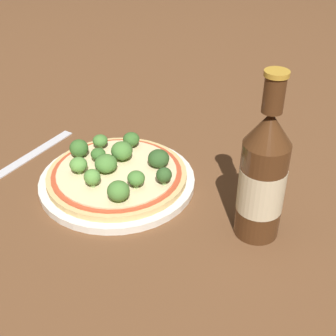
% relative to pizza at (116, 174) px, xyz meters
% --- Properties ---
extents(ground_plane, '(3.00, 3.00, 0.00)m').
position_rel_pizza_xyz_m(ground_plane, '(0.00, 0.01, -0.02)').
color(ground_plane, brown).
extents(plate, '(0.25, 0.25, 0.01)m').
position_rel_pizza_xyz_m(plate, '(-0.00, -0.00, -0.01)').
color(plate, silver).
rests_on(plate, ground_plane).
extents(pizza, '(0.22, 0.22, 0.01)m').
position_rel_pizza_xyz_m(pizza, '(0.00, 0.00, 0.00)').
color(pizza, tan).
rests_on(pizza, plate).
extents(broccoli_floret_0, '(0.02, 0.02, 0.02)m').
position_rel_pizza_xyz_m(broccoli_floret_0, '(-0.04, 0.00, 0.02)').
color(broccoli_floret_0, '#7A9E5B').
rests_on(broccoli_floret_0, pizza).
extents(broccoli_floret_1, '(0.03, 0.03, 0.03)m').
position_rel_pizza_xyz_m(broccoli_floret_1, '(0.06, -0.02, 0.02)').
color(broccoli_floret_1, '#7A9E5B').
rests_on(broccoli_floret_1, pizza).
extents(broccoli_floret_2, '(0.02, 0.02, 0.03)m').
position_rel_pizza_xyz_m(broccoli_floret_2, '(0.08, 0.01, 0.02)').
color(broccoli_floret_2, '#7A9E5B').
rests_on(broccoli_floret_2, pizza).
extents(broccoli_floret_3, '(0.03, 0.03, 0.02)m').
position_rel_pizza_xyz_m(broccoli_floret_3, '(-0.07, 0.04, 0.02)').
color(broccoli_floret_3, '#7A9E5B').
rests_on(broccoli_floret_3, pizza).
extents(broccoli_floret_4, '(0.03, 0.03, 0.03)m').
position_rel_pizza_xyz_m(broccoli_floret_4, '(0.05, 0.05, 0.02)').
color(broccoli_floret_4, '#7A9E5B').
rests_on(broccoli_floret_4, pizza).
extents(broccoli_floret_5, '(0.03, 0.03, 0.03)m').
position_rel_pizza_xyz_m(broccoli_floret_5, '(-0.03, 0.07, 0.02)').
color(broccoli_floret_5, '#7A9E5B').
rests_on(broccoli_floret_5, pizza).
extents(broccoli_floret_6, '(0.04, 0.04, 0.03)m').
position_rel_pizza_xyz_m(broccoli_floret_6, '(-0.01, 0.03, 0.03)').
color(broccoli_floret_6, '#7A9E5B').
rests_on(broccoli_floret_6, pizza).
extents(broccoli_floret_7, '(0.03, 0.03, 0.03)m').
position_rel_pizza_xyz_m(broccoli_floret_7, '(0.05, -0.06, 0.02)').
color(broccoli_floret_7, '#7A9E5B').
rests_on(broccoli_floret_7, pizza).
extents(broccoli_floret_8, '(0.02, 0.02, 0.03)m').
position_rel_pizza_xyz_m(broccoli_floret_8, '(0.00, -0.05, 0.02)').
color(broccoli_floret_8, '#7A9E5B').
rests_on(broccoli_floret_8, pizza).
extents(broccoli_floret_9, '(0.03, 0.03, 0.03)m').
position_rel_pizza_xyz_m(broccoli_floret_9, '(-0.07, -0.01, 0.02)').
color(broccoli_floret_9, '#7A9E5B').
rests_on(broccoli_floret_9, pizza).
extents(broccoli_floret_10, '(0.03, 0.03, 0.03)m').
position_rel_pizza_xyz_m(broccoli_floret_10, '(-0.04, -0.04, 0.02)').
color(broccoli_floret_10, '#7A9E5B').
rests_on(broccoli_floret_10, pizza).
extents(broccoli_floret_11, '(0.04, 0.04, 0.03)m').
position_rel_pizza_xyz_m(broccoli_floret_11, '(-0.01, -0.01, 0.02)').
color(broccoli_floret_11, '#7A9E5B').
rests_on(broccoli_floret_11, pizza).
extents(beer_bottle, '(0.06, 0.06, 0.24)m').
position_rel_pizza_xyz_m(beer_bottle, '(0.23, 0.03, 0.07)').
color(beer_bottle, '#472814').
rests_on(beer_bottle, ground_plane).
extents(fork, '(0.03, 0.18, 0.00)m').
position_rel_pizza_xyz_m(fork, '(-0.18, -0.02, -0.02)').
color(fork, silver).
rests_on(fork, ground_plane).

